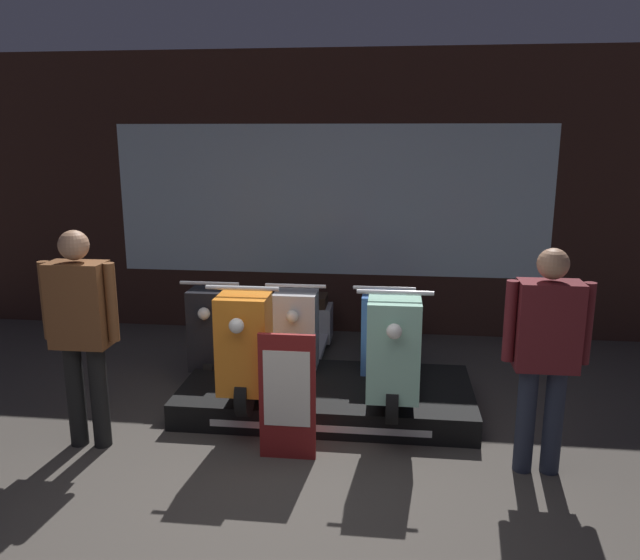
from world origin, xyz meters
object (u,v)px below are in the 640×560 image
object	(u,v)px
scooter_display_left	(260,341)
person_left_browsing	(81,323)
person_right_browsing	(546,346)
price_sign_board	(288,397)
scooter_backrow_2	(384,334)
scooter_display_right	(393,346)
scooter_backrow_1	(305,331)
scooter_backrow_0	(228,328)

from	to	relation	value
scooter_display_left	person_left_browsing	world-z (taller)	person_left_browsing
person_right_browsing	price_sign_board	distance (m)	1.80
scooter_backrow_2	person_left_browsing	world-z (taller)	person_left_browsing
scooter_display_right	scooter_display_left	bearing A→B (deg)	180.00
price_sign_board	person_left_browsing	bearing A→B (deg)	179.09
scooter_backrow_1	price_sign_board	xyz separation A→B (m)	(0.13, -1.79, 0.09)
scooter_display_right	scooter_backrow_1	distance (m)	1.34
scooter_display_left	person_right_browsing	size ratio (longest dim) A/B	1.09
scooter_backrow_2	person_right_browsing	distance (m)	2.14
scooter_backrow_2	person_left_browsing	distance (m)	2.85
person_right_browsing	price_sign_board	world-z (taller)	person_right_browsing
scooter_backrow_0	scooter_backrow_1	xyz separation A→B (m)	(0.78, 0.00, 0.00)
person_left_browsing	price_sign_board	distance (m)	1.59
scooter_backrow_0	person_left_browsing	bearing A→B (deg)	-109.00
scooter_backrow_2	person_left_browsing	xyz separation A→B (m)	(-2.17, -1.76, 0.57)
person_left_browsing	scooter_backrow_1	bearing A→B (deg)	51.78
scooter_display_right	scooter_backrow_2	bearing A→B (deg)	94.92
scooter_display_right	price_sign_board	bearing A→B (deg)	-132.91
scooter_display_left	scooter_backrow_1	distance (m)	1.04
scooter_display_right	scooter_backrow_1	xyz separation A→B (m)	(-0.87, 0.99, -0.22)
scooter_display_left	scooter_display_right	world-z (taller)	same
scooter_display_right	scooter_backrow_2	world-z (taller)	scooter_display_right
scooter_display_right	scooter_backrow_1	bearing A→B (deg)	131.12
scooter_backrow_0	person_left_browsing	distance (m)	1.95
scooter_backrow_0	scooter_backrow_1	size ratio (longest dim) A/B	1.00
scooter_display_right	person_right_browsing	xyz separation A→B (m)	(1.01, -0.77, 0.31)
scooter_display_right	scooter_backrow_0	size ratio (longest dim) A/B	1.00
scooter_backrow_2	person_left_browsing	size ratio (longest dim) A/B	1.05
person_left_browsing	person_right_browsing	distance (m)	3.26
scooter_backrow_1	person_left_browsing	distance (m)	2.31
scooter_backrow_1	scooter_backrow_2	world-z (taller)	same
scooter_display_right	scooter_backrow_0	xyz separation A→B (m)	(-1.65, 0.99, -0.22)
scooter_display_right	price_sign_board	xyz separation A→B (m)	(-0.74, -0.79, -0.13)
scooter_backrow_2	person_right_browsing	size ratio (longest dim) A/B	1.09
scooter_display_left	scooter_backrow_2	world-z (taller)	scooter_display_left
scooter_backrow_0	scooter_backrow_2	xyz separation A→B (m)	(1.56, 0.00, 0.00)
scooter_display_right	scooter_backrow_0	world-z (taller)	scooter_display_right
scooter_backrow_2	scooter_display_right	bearing A→B (deg)	-85.08
scooter_display_left	scooter_backrow_0	xyz separation A→B (m)	(-0.55, 0.99, -0.22)
scooter_display_left	person_right_browsing	xyz separation A→B (m)	(2.11, -0.77, 0.31)
scooter_backrow_2	person_right_browsing	world-z (taller)	person_right_browsing
scooter_backrow_1	price_sign_board	world-z (taller)	scooter_backrow_1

